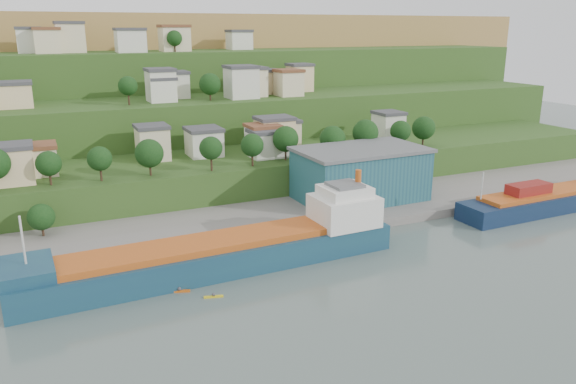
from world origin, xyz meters
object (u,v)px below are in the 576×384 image
warehouse (360,173)px  kayak_orange (179,290)px  cargo_ship_near (227,254)px  cargo_ship_far (560,199)px

warehouse → kayak_orange: warehouse is taller
cargo_ship_near → cargo_ship_far: bearing=-1.3°
cargo_ship_near → warehouse: size_ratio=2.23×
cargo_ship_near → warehouse: (42.00, 22.28, 5.58)m
cargo_ship_far → warehouse: (-44.33, 21.61, 6.09)m
kayak_orange → cargo_ship_near: bearing=48.4°
cargo_ship_far → warehouse: warehouse is taller
cargo_ship_near → warehouse: bearing=26.2°
cargo_ship_far → kayak_orange: 97.00m
cargo_ship_near → warehouse: 47.87m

